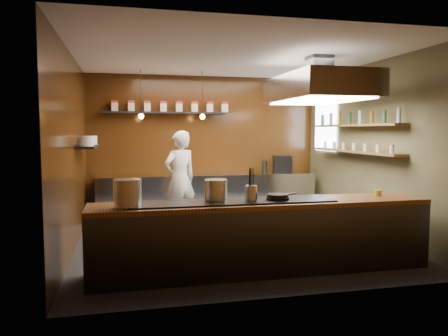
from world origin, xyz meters
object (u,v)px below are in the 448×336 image
object	(u,v)px
extractor_hood	(319,88)
chef	(180,179)
stockpot_large	(127,193)
stockpot_small	(216,190)
espresso_machine	(282,164)

from	to	relation	value
extractor_hood	chef	bearing A→B (deg)	138.86
stockpot_large	stockpot_small	bearing A→B (deg)	8.29
chef	stockpot_large	bearing A→B (deg)	47.89
stockpot_large	espresso_machine	distance (m)	5.07
espresso_machine	stockpot_small	bearing A→B (deg)	-110.26
extractor_hood	stockpot_small	size ratio (longest dim) A/B	6.94
stockpot_large	chef	xyz separation A→B (m)	(1.00, 3.05, -0.19)
stockpot_large	stockpot_small	size ratio (longest dim) A/B	1.13
stockpot_large	stockpot_small	xyz separation A→B (m)	(1.09, 0.16, -0.02)
stockpot_large	chef	size ratio (longest dim) A/B	0.18
extractor_hood	stockpot_large	size ratio (longest dim) A/B	6.14
espresso_machine	extractor_hood	bearing A→B (deg)	-86.29
espresso_machine	chef	xyz separation A→B (m)	(-2.35, -0.75, -0.18)
chef	extractor_hood	bearing A→B (deg)	114.92
extractor_hood	chef	distance (m)	3.10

